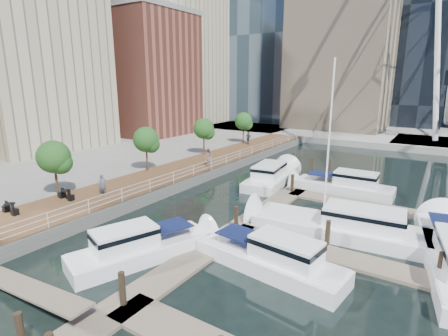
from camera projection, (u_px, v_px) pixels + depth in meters
ground at (115, 270)px, 19.22m from camera, size 520.00×520.00×0.00m
boardwalk at (172, 177)px, 36.06m from camera, size 6.00×60.00×1.00m
seawall at (195, 181)px, 34.48m from camera, size 0.25×60.00×1.00m
land_inland at (29, 149)px, 50.31m from camera, size 48.00×90.00×1.00m
land_far at (393, 115)px, 102.14m from camera, size 200.00×114.00×1.00m
pier at (443, 145)px, 54.05m from camera, size 14.00×12.00×1.00m
railing at (194, 171)px, 34.28m from camera, size 0.10×60.00×1.05m
floating_docks at (316, 231)px, 23.03m from camera, size 16.00×34.00×2.60m
midrise_condos at (101, 59)px, 55.52m from camera, size 19.00×67.00×28.00m
street_trees at (146, 140)px, 35.60m from camera, size 2.60×42.60×4.60m
yacht_foreground at (268, 269)px, 19.28m from camera, size 9.68×3.67×2.15m
pedestrian_near at (103, 185)px, 28.29m from camera, size 0.75×0.77×1.79m
pedestrian_mid at (208, 157)px, 38.12m from camera, size 1.18×1.22×1.98m
pedestrian_far at (248, 138)px, 51.29m from camera, size 1.22×0.79×1.92m
moored_yachts at (326, 234)px, 23.78m from camera, size 21.19×36.87×11.50m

